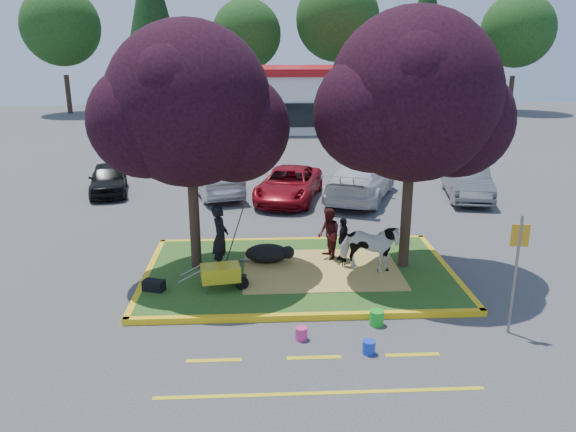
{
  "coord_description": "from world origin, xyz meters",
  "views": [
    {
      "loc": [
        -1.04,
        -14.06,
        6.03
      ],
      "look_at": [
        -0.28,
        0.5,
        1.53
      ],
      "focal_mm": 35.0,
      "sensor_mm": 36.0,
      "label": 1
    }
  ],
  "objects_px": {
    "handler": "(220,238)",
    "bucket_pink": "(301,333)",
    "sign_post": "(517,262)",
    "cow": "(369,248)",
    "calf": "(267,253)",
    "bucket_green": "(377,318)",
    "car_black": "(108,179)",
    "wheelbarrow": "(221,273)",
    "car_silver": "(215,177)",
    "bucket_blue": "(369,347)"
  },
  "relations": [
    {
      "from": "cow",
      "to": "calf",
      "type": "bearing_deg",
      "value": 93.84
    },
    {
      "from": "bucket_green",
      "to": "bucket_blue",
      "type": "relative_size",
      "value": 1.21
    },
    {
      "from": "wheelbarrow",
      "to": "bucket_pink",
      "type": "height_order",
      "value": "wheelbarrow"
    },
    {
      "from": "calf",
      "to": "bucket_green",
      "type": "bearing_deg",
      "value": -71.56
    },
    {
      "from": "calf",
      "to": "wheelbarrow",
      "type": "bearing_deg",
      "value": -138.53
    },
    {
      "from": "car_silver",
      "to": "bucket_pink",
      "type": "bearing_deg",
      "value": 86.29
    },
    {
      "from": "bucket_green",
      "to": "bucket_blue",
      "type": "bearing_deg",
      "value": -108.6
    },
    {
      "from": "calf",
      "to": "bucket_blue",
      "type": "xyz_separation_m",
      "value": [
        1.99,
        -4.71,
        -0.27
      ]
    },
    {
      "from": "cow",
      "to": "car_black",
      "type": "distance_m",
      "value": 13.1
    },
    {
      "from": "handler",
      "to": "car_black",
      "type": "height_order",
      "value": "handler"
    },
    {
      "from": "cow",
      "to": "bucket_pink",
      "type": "relative_size",
      "value": 5.92
    },
    {
      "from": "cow",
      "to": "bucket_green",
      "type": "height_order",
      "value": "cow"
    },
    {
      "from": "cow",
      "to": "bucket_green",
      "type": "bearing_deg",
      "value": -165.53
    },
    {
      "from": "bucket_green",
      "to": "car_silver",
      "type": "relative_size",
      "value": 0.08
    },
    {
      "from": "wheelbarrow",
      "to": "car_black",
      "type": "height_order",
      "value": "car_black"
    },
    {
      "from": "sign_post",
      "to": "car_black",
      "type": "distance_m",
      "value": 17.15
    },
    {
      "from": "car_silver",
      "to": "calf",
      "type": "bearing_deg",
      "value": 87.88
    },
    {
      "from": "sign_post",
      "to": "calf",
      "type": "bearing_deg",
      "value": 150.71
    },
    {
      "from": "car_black",
      "to": "sign_post",
      "type": "bearing_deg",
      "value": -58.82
    },
    {
      "from": "wheelbarrow",
      "to": "sign_post",
      "type": "relative_size",
      "value": 0.65
    },
    {
      "from": "wheelbarrow",
      "to": "bucket_green",
      "type": "xyz_separation_m",
      "value": [
        3.55,
        -1.72,
        -0.42
      ]
    },
    {
      "from": "car_black",
      "to": "car_silver",
      "type": "height_order",
      "value": "car_silver"
    },
    {
      "from": "bucket_pink",
      "to": "car_black",
      "type": "height_order",
      "value": "car_black"
    },
    {
      "from": "sign_post",
      "to": "wheelbarrow",
      "type": "bearing_deg",
      "value": 169.23
    },
    {
      "from": "bucket_pink",
      "to": "calf",
      "type": "bearing_deg",
      "value": 99.23
    },
    {
      "from": "car_black",
      "to": "bucket_pink",
      "type": "bearing_deg",
      "value": -72.23
    },
    {
      "from": "bucket_pink",
      "to": "cow",
      "type": "bearing_deg",
      "value": 57.87
    },
    {
      "from": "bucket_blue",
      "to": "car_silver",
      "type": "height_order",
      "value": "car_silver"
    },
    {
      "from": "cow",
      "to": "bucket_green",
      "type": "xyz_separation_m",
      "value": [
        -0.31,
        -2.69,
        -0.67
      ]
    },
    {
      "from": "handler",
      "to": "bucket_pink",
      "type": "relative_size",
      "value": 6.54
    },
    {
      "from": "cow",
      "to": "bucket_pink",
      "type": "height_order",
      "value": "cow"
    },
    {
      "from": "calf",
      "to": "bucket_pink",
      "type": "relative_size",
      "value": 4.42
    },
    {
      "from": "handler",
      "to": "sign_post",
      "type": "bearing_deg",
      "value": -116.02
    },
    {
      "from": "cow",
      "to": "sign_post",
      "type": "xyz_separation_m",
      "value": [
        2.49,
        -3.17,
        0.81
      ]
    },
    {
      "from": "sign_post",
      "to": "car_black",
      "type": "height_order",
      "value": "sign_post"
    },
    {
      "from": "cow",
      "to": "car_silver",
      "type": "relative_size",
      "value": 0.37
    },
    {
      "from": "handler",
      "to": "wheelbarrow",
      "type": "height_order",
      "value": "handler"
    },
    {
      "from": "car_black",
      "to": "car_silver",
      "type": "distance_m",
      "value": 4.48
    },
    {
      "from": "sign_post",
      "to": "bucket_pink",
      "type": "xyz_separation_m",
      "value": [
        -4.53,
        -0.07,
        -1.52
      ]
    },
    {
      "from": "calf",
      "to": "car_black",
      "type": "bearing_deg",
      "value": 111.62
    },
    {
      "from": "sign_post",
      "to": "handler",
      "type": "bearing_deg",
      "value": 159.28
    },
    {
      "from": "calf",
      "to": "bucket_pink",
      "type": "bearing_deg",
      "value": -96.5
    },
    {
      "from": "sign_post",
      "to": "car_silver",
      "type": "xyz_separation_m",
      "value": [
        -7.22,
        12.14,
        -0.92
      ]
    },
    {
      "from": "calf",
      "to": "bucket_green",
      "type": "relative_size",
      "value": 3.57
    },
    {
      "from": "handler",
      "to": "bucket_green",
      "type": "relative_size",
      "value": 5.29
    },
    {
      "from": "cow",
      "to": "sign_post",
      "type": "height_order",
      "value": "sign_post"
    },
    {
      "from": "calf",
      "to": "wheelbarrow",
      "type": "relative_size",
      "value": 0.71
    },
    {
      "from": "sign_post",
      "to": "bucket_pink",
      "type": "height_order",
      "value": "sign_post"
    },
    {
      "from": "wheelbarrow",
      "to": "car_black",
      "type": "distance_m",
      "value": 11.6
    },
    {
      "from": "calf",
      "to": "wheelbarrow",
      "type": "xyz_separation_m",
      "value": [
        -1.16,
        -1.8,
        0.18
      ]
    }
  ]
}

